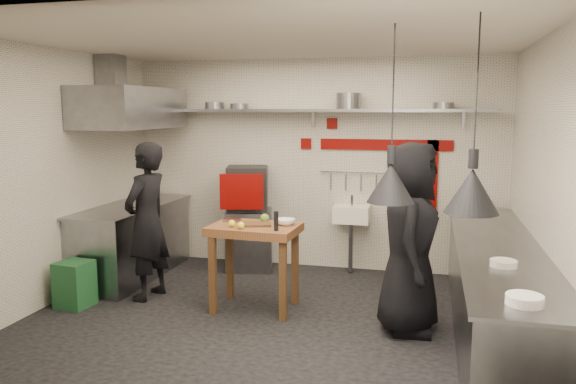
% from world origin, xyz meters
% --- Properties ---
extents(floor, '(5.00, 5.00, 0.00)m').
position_xyz_m(floor, '(0.00, 0.00, 0.00)').
color(floor, black).
rests_on(floor, ground).
extents(ceiling, '(5.00, 5.00, 0.00)m').
position_xyz_m(ceiling, '(0.00, 0.00, 2.80)').
color(ceiling, beige).
rests_on(ceiling, floor).
extents(wall_back, '(5.00, 0.04, 2.80)m').
position_xyz_m(wall_back, '(0.00, 2.10, 1.40)').
color(wall_back, beige).
rests_on(wall_back, floor).
extents(wall_front, '(5.00, 0.04, 2.80)m').
position_xyz_m(wall_front, '(0.00, -2.10, 1.40)').
color(wall_front, beige).
rests_on(wall_front, floor).
extents(wall_left, '(0.04, 4.20, 2.80)m').
position_xyz_m(wall_left, '(-2.50, 0.00, 1.40)').
color(wall_left, beige).
rests_on(wall_left, floor).
extents(wall_right, '(0.04, 4.20, 2.80)m').
position_xyz_m(wall_right, '(2.50, 0.00, 1.40)').
color(wall_right, beige).
rests_on(wall_right, floor).
extents(red_band_horiz, '(1.70, 0.02, 0.14)m').
position_xyz_m(red_band_horiz, '(0.95, 2.08, 1.68)').
color(red_band_horiz, '#6E0503').
rests_on(red_band_horiz, wall_back).
extents(red_band_vert, '(0.14, 0.02, 1.10)m').
position_xyz_m(red_band_vert, '(1.55, 2.08, 1.20)').
color(red_band_vert, '#6E0503').
rests_on(red_band_vert, wall_back).
extents(red_tile_a, '(0.14, 0.02, 0.14)m').
position_xyz_m(red_tile_a, '(0.25, 2.08, 1.95)').
color(red_tile_a, '#6E0503').
rests_on(red_tile_a, wall_back).
extents(red_tile_b, '(0.14, 0.02, 0.14)m').
position_xyz_m(red_tile_b, '(-0.10, 2.08, 1.68)').
color(red_tile_b, '#6E0503').
rests_on(red_tile_b, wall_back).
extents(back_shelf, '(4.60, 0.34, 0.04)m').
position_xyz_m(back_shelf, '(0.00, 1.92, 2.12)').
color(back_shelf, slate).
rests_on(back_shelf, wall_back).
extents(shelf_bracket_left, '(0.04, 0.06, 0.24)m').
position_xyz_m(shelf_bracket_left, '(-1.90, 2.07, 2.02)').
color(shelf_bracket_left, slate).
rests_on(shelf_bracket_left, wall_back).
extents(shelf_bracket_mid, '(0.04, 0.06, 0.24)m').
position_xyz_m(shelf_bracket_mid, '(0.00, 2.07, 2.02)').
color(shelf_bracket_mid, slate).
rests_on(shelf_bracket_mid, wall_back).
extents(shelf_bracket_right, '(0.04, 0.06, 0.24)m').
position_xyz_m(shelf_bracket_right, '(1.90, 2.07, 2.02)').
color(shelf_bracket_right, slate).
rests_on(shelf_bracket_right, wall_back).
extents(pan_far_left, '(0.31, 0.31, 0.09)m').
position_xyz_m(pan_far_left, '(-1.33, 1.92, 2.19)').
color(pan_far_left, slate).
rests_on(pan_far_left, back_shelf).
extents(pan_mid_left, '(0.32, 0.32, 0.07)m').
position_xyz_m(pan_mid_left, '(-0.98, 1.92, 2.18)').
color(pan_mid_left, slate).
rests_on(pan_mid_left, back_shelf).
extents(stock_pot, '(0.32, 0.32, 0.20)m').
position_xyz_m(stock_pot, '(0.49, 1.92, 2.24)').
color(stock_pot, slate).
rests_on(stock_pot, back_shelf).
extents(pan_right, '(0.29, 0.29, 0.08)m').
position_xyz_m(pan_right, '(1.65, 1.92, 2.18)').
color(pan_right, slate).
rests_on(pan_right, back_shelf).
extents(oven_stand, '(0.73, 0.69, 0.80)m').
position_xyz_m(oven_stand, '(-0.80, 1.75, 0.40)').
color(oven_stand, slate).
rests_on(oven_stand, floor).
extents(combi_oven, '(0.64, 0.61, 0.58)m').
position_xyz_m(combi_oven, '(-0.84, 1.82, 1.09)').
color(combi_oven, black).
rests_on(combi_oven, oven_stand).
extents(oven_door, '(0.55, 0.17, 0.46)m').
position_xyz_m(oven_door, '(-0.81, 1.47, 1.09)').
color(oven_door, '#6E0503').
rests_on(oven_door, combi_oven).
extents(oven_glass, '(0.36, 0.11, 0.34)m').
position_xyz_m(oven_glass, '(-0.82, 1.50, 1.09)').
color(oven_glass, black).
rests_on(oven_glass, oven_door).
extents(hand_sink, '(0.46, 0.34, 0.22)m').
position_xyz_m(hand_sink, '(0.55, 1.92, 0.78)').
color(hand_sink, white).
rests_on(hand_sink, wall_back).
extents(sink_tap, '(0.03, 0.03, 0.14)m').
position_xyz_m(sink_tap, '(0.55, 1.92, 0.96)').
color(sink_tap, slate).
rests_on(sink_tap, hand_sink).
extents(sink_drain, '(0.06, 0.06, 0.66)m').
position_xyz_m(sink_drain, '(0.55, 1.88, 0.34)').
color(sink_drain, slate).
rests_on(sink_drain, floor).
extents(utensil_rail, '(0.90, 0.02, 0.02)m').
position_xyz_m(utensil_rail, '(0.55, 2.06, 1.32)').
color(utensil_rail, slate).
rests_on(utensil_rail, wall_back).
extents(counter_right, '(0.70, 3.80, 0.90)m').
position_xyz_m(counter_right, '(2.15, 0.00, 0.45)').
color(counter_right, slate).
rests_on(counter_right, floor).
extents(counter_right_top, '(0.76, 3.90, 0.03)m').
position_xyz_m(counter_right_top, '(2.15, 0.00, 0.92)').
color(counter_right_top, slate).
rests_on(counter_right_top, counter_right).
extents(plate_stack, '(0.27, 0.27, 0.07)m').
position_xyz_m(plate_stack, '(2.12, -1.65, 0.96)').
color(plate_stack, white).
rests_on(plate_stack, counter_right_top).
extents(small_bowl_right, '(0.24, 0.24, 0.05)m').
position_xyz_m(small_bowl_right, '(2.10, -0.76, 0.96)').
color(small_bowl_right, white).
rests_on(small_bowl_right, counter_right_top).
extents(counter_left, '(0.70, 1.90, 0.90)m').
position_xyz_m(counter_left, '(-2.15, 1.05, 0.45)').
color(counter_left, slate).
rests_on(counter_left, floor).
extents(counter_left_top, '(0.76, 2.00, 0.03)m').
position_xyz_m(counter_left_top, '(-2.15, 1.05, 0.92)').
color(counter_left_top, slate).
rests_on(counter_left_top, counter_left).
extents(extractor_hood, '(0.78, 1.60, 0.50)m').
position_xyz_m(extractor_hood, '(-2.10, 1.05, 2.15)').
color(extractor_hood, slate).
rests_on(extractor_hood, ceiling).
extents(hood_duct, '(0.28, 0.28, 0.50)m').
position_xyz_m(hood_duct, '(-2.35, 1.05, 2.55)').
color(hood_duct, slate).
rests_on(hood_duct, ceiling).
extents(green_bin, '(0.37, 0.37, 0.50)m').
position_xyz_m(green_bin, '(-2.19, -0.13, 0.25)').
color(green_bin, '#1B5129').
rests_on(green_bin, floor).
extents(prep_table, '(0.95, 0.69, 0.92)m').
position_xyz_m(prep_table, '(-0.26, 0.29, 0.46)').
color(prep_table, brown).
rests_on(prep_table, floor).
extents(cutting_board, '(0.37, 0.31, 0.02)m').
position_xyz_m(cutting_board, '(-0.24, 0.29, 0.93)').
color(cutting_board, '#53351D').
rests_on(cutting_board, prep_table).
extents(pepper_mill, '(0.06, 0.06, 0.20)m').
position_xyz_m(pepper_mill, '(0.03, 0.09, 1.02)').
color(pepper_mill, black).
rests_on(pepper_mill, prep_table).
extents(lemon_a, '(0.09, 0.09, 0.07)m').
position_xyz_m(lemon_a, '(-0.46, 0.14, 0.96)').
color(lemon_a, '#F1F627').
rests_on(lemon_a, prep_table).
extents(lemon_b, '(0.09, 0.09, 0.07)m').
position_xyz_m(lemon_b, '(-0.34, 0.08, 0.96)').
color(lemon_b, '#F1F627').
rests_on(lemon_b, prep_table).
extents(veg_ball, '(0.11, 0.11, 0.10)m').
position_xyz_m(veg_ball, '(-0.19, 0.44, 0.97)').
color(veg_ball, olive).
rests_on(veg_ball, prep_table).
extents(steel_tray, '(0.20, 0.15, 0.03)m').
position_xyz_m(steel_tray, '(-0.56, 0.43, 0.94)').
color(steel_tray, slate).
rests_on(steel_tray, prep_table).
extents(bowl, '(0.23, 0.23, 0.06)m').
position_xyz_m(bowl, '(0.05, 0.39, 0.95)').
color(bowl, white).
rests_on(bowl, prep_table).
extents(heat_lamp_near, '(0.50, 0.50, 1.41)m').
position_xyz_m(heat_lamp_near, '(1.22, -0.70, 2.09)').
color(heat_lamp_near, black).
rests_on(heat_lamp_near, ceiling).
extents(heat_lamp_far, '(0.46, 0.46, 1.41)m').
position_xyz_m(heat_lamp_far, '(1.82, -1.07, 2.10)').
color(heat_lamp_far, black).
rests_on(heat_lamp_far, ceiling).
extents(chef_left, '(0.52, 0.70, 1.78)m').
position_xyz_m(chef_left, '(-1.55, 0.34, 0.89)').
color(chef_left, black).
rests_on(chef_left, floor).
extents(chef_right, '(0.60, 0.91, 1.84)m').
position_xyz_m(chef_right, '(1.36, 0.08, 0.92)').
color(chef_right, black).
rests_on(chef_right, floor).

